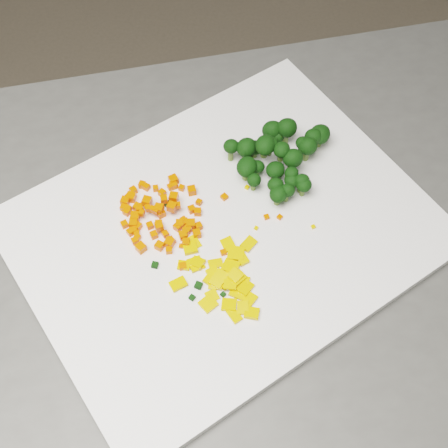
# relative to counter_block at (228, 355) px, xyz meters

# --- Properties ---
(counter_block) EXTENTS (1.09, 0.93, 0.90)m
(counter_block) POSITION_rel_counter_block_xyz_m (0.00, 0.00, 0.00)
(counter_block) COLOR #4A4A48
(counter_block) RESTS_ON ground
(cutting_board) EXTENTS (0.63, 0.62, 0.01)m
(cutting_board) POSITION_rel_counter_block_xyz_m (-0.01, 0.00, 0.46)
(cutting_board) COLOR white
(cutting_board) RESTS_ON counter_block
(carrot_pile) EXTENTS (0.11, 0.11, 0.03)m
(carrot_pile) POSITION_rel_counter_block_xyz_m (-0.09, 0.01, 0.48)
(carrot_pile) COLOR #EC4602
(carrot_pile) RESTS_ON cutting_board
(pepper_pile) EXTENTS (0.13, 0.13, 0.02)m
(pepper_pile) POSITION_rel_counter_block_xyz_m (0.00, -0.06, 0.47)
(pepper_pile) COLOR #EDA80C
(pepper_pile) RESTS_ON cutting_board
(broccoli_pile) EXTENTS (0.13, 0.13, 0.06)m
(broccoli_pile) POSITION_rel_counter_block_xyz_m (0.05, 0.11, 0.49)
(broccoli_pile) COLOR black
(broccoli_pile) RESTS_ON cutting_board
(carrot_cube_0) EXTENTS (0.01, 0.01, 0.01)m
(carrot_cube_0) POSITION_rel_counter_block_xyz_m (-0.12, -0.01, 0.47)
(carrot_cube_0) COLOR #EC4602
(carrot_cube_0) RESTS_ON carrot_pile
(carrot_cube_1) EXTENTS (0.01, 0.01, 0.01)m
(carrot_cube_1) POSITION_rel_counter_block_xyz_m (-0.05, -0.00, 0.47)
(carrot_cube_1) COLOR #EC4602
(carrot_cube_1) RESTS_ON carrot_pile
(carrot_cube_2) EXTENTS (0.01, 0.01, 0.01)m
(carrot_cube_2) POSITION_rel_counter_block_xyz_m (-0.13, 0.03, 0.47)
(carrot_cube_2) COLOR #EC4602
(carrot_cube_2) RESTS_ON carrot_pile
(carrot_cube_3) EXTENTS (0.01, 0.01, 0.01)m
(carrot_cube_3) POSITION_rel_counter_block_xyz_m (-0.11, 0.00, 0.47)
(carrot_cube_3) COLOR #EC4602
(carrot_cube_3) RESTS_ON carrot_pile
(carrot_cube_4) EXTENTS (0.01, 0.01, 0.01)m
(carrot_cube_4) POSITION_rel_counter_block_xyz_m (-0.12, -0.01, 0.47)
(carrot_cube_4) COLOR #EC4602
(carrot_cube_4) RESTS_ON carrot_pile
(carrot_cube_5) EXTENTS (0.01, 0.01, 0.01)m
(carrot_cube_5) POSITION_rel_counter_block_xyz_m (-0.10, 0.04, 0.47)
(carrot_cube_5) COLOR #EC4602
(carrot_cube_5) RESTS_ON carrot_pile
(carrot_cube_6) EXTENTS (0.01, 0.01, 0.01)m
(carrot_cube_6) POSITION_rel_counter_block_xyz_m (-0.05, 0.04, 0.47)
(carrot_cube_6) COLOR #EC4602
(carrot_cube_6) RESTS_ON carrot_pile
(carrot_cube_7) EXTENTS (0.01, 0.01, 0.01)m
(carrot_cube_7) POSITION_rel_counter_block_xyz_m (-0.09, -0.02, 0.47)
(carrot_cube_7) COLOR #EC4602
(carrot_cube_7) RESTS_ON carrot_pile
(carrot_cube_8) EXTENTS (0.01, 0.01, 0.01)m
(carrot_cube_8) POSITION_rel_counter_block_xyz_m (-0.10, 0.01, 0.48)
(carrot_cube_8) COLOR #EC4602
(carrot_cube_8) RESTS_ON carrot_pile
(carrot_cube_9) EXTENTS (0.01, 0.01, 0.01)m
(carrot_cube_9) POSITION_rel_counter_block_xyz_m (-0.07, -0.01, 0.47)
(carrot_cube_9) COLOR #EC4602
(carrot_cube_9) RESTS_ON carrot_pile
(carrot_cube_10) EXTENTS (0.01, 0.01, 0.01)m
(carrot_cube_10) POSITION_rel_counter_block_xyz_m (-0.08, -0.04, 0.47)
(carrot_cube_10) COLOR #EC4602
(carrot_cube_10) RESTS_ON carrot_pile
(carrot_cube_11) EXTENTS (0.01, 0.01, 0.01)m
(carrot_cube_11) POSITION_rel_counter_block_xyz_m (-0.09, 0.03, 0.48)
(carrot_cube_11) COLOR #EC4602
(carrot_cube_11) RESTS_ON carrot_pile
(carrot_cube_12) EXTENTS (0.01, 0.01, 0.01)m
(carrot_cube_12) POSITION_rel_counter_block_xyz_m (-0.04, -0.01, 0.47)
(carrot_cube_12) COLOR #EC4602
(carrot_cube_12) RESTS_ON carrot_pile
(carrot_cube_13) EXTENTS (0.01, 0.01, 0.01)m
(carrot_cube_13) POSITION_rel_counter_block_xyz_m (-0.05, 0.02, 0.47)
(carrot_cube_13) COLOR #EC4602
(carrot_cube_13) RESTS_ON carrot_pile
(carrot_cube_14) EXTENTS (0.01, 0.01, 0.01)m
(carrot_cube_14) POSITION_rel_counter_block_xyz_m (-0.10, 0.01, 0.48)
(carrot_cube_14) COLOR #EC4602
(carrot_cube_14) RESTS_ON carrot_pile
(carrot_cube_15) EXTENTS (0.01, 0.01, 0.01)m
(carrot_cube_15) POSITION_rel_counter_block_xyz_m (-0.08, 0.06, 0.47)
(carrot_cube_15) COLOR #EC4602
(carrot_cube_15) RESTS_ON carrot_pile
(carrot_cube_16) EXTENTS (0.01, 0.01, 0.01)m
(carrot_cube_16) POSITION_rel_counter_block_xyz_m (-0.14, 0.01, 0.47)
(carrot_cube_16) COLOR #EC4602
(carrot_cube_16) RESTS_ON carrot_pile
(carrot_cube_17) EXTENTS (0.01, 0.01, 0.01)m
(carrot_cube_17) POSITION_rel_counter_block_xyz_m (-0.08, 0.03, 0.48)
(carrot_cube_17) COLOR #EC4602
(carrot_cube_17) RESTS_ON carrot_pile
(carrot_cube_18) EXTENTS (0.01, 0.01, 0.01)m
(carrot_cube_18) POSITION_rel_counter_block_xyz_m (-0.05, -0.03, 0.47)
(carrot_cube_18) COLOR #EC4602
(carrot_cube_18) RESTS_ON carrot_pile
(carrot_cube_19) EXTENTS (0.01, 0.01, 0.01)m
(carrot_cube_19) POSITION_rel_counter_block_xyz_m (-0.08, 0.02, 0.48)
(carrot_cube_19) COLOR #EC4602
(carrot_cube_19) RESTS_ON carrot_pile
(carrot_cube_20) EXTENTS (0.01, 0.01, 0.01)m
(carrot_cube_20) POSITION_rel_counter_block_xyz_m (-0.09, 0.01, 0.47)
(carrot_cube_20) COLOR #EC4602
(carrot_cube_20) RESTS_ON carrot_pile
(carrot_cube_21) EXTENTS (0.01, 0.01, 0.01)m
(carrot_cube_21) POSITION_rel_counter_block_xyz_m (-0.13, -0.01, 0.47)
(carrot_cube_21) COLOR #EC4602
(carrot_cube_21) RESTS_ON carrot_pile
(carrot_cube_22) EXTENTS (0.01, 0.01, 0.01)m
(carrot_cube_22) POSITION_rel_counter_block_xyz_m (-0.06, 0.00, 0.47)
(carrot_cube_22) COLOR #EC4602
(carrot_cube_22) RESTS_ON carrot_pile
(carrot_cube_23) EXTENTS (0.01, 0.01, 0.01)m
(carrot_cube_23) POSITION_rel_counter_block_xyz_m (-0.05, -0.01, 0.47)
(carrot_cube_23) COLOR #EC4602
(carrot_cube_23) RESTS_ON carrot_pile
(carrot_cube_24) EXTENTS (0.01, 0.01, 0.01)m
(carrot_cube_24) POSITION_rel_counter_block_xyz_m (-0.13, 0.05, 0.47)
(carrot_cube_24) COLOR #EC4602
(carrot_cube_24) RESTS_ON carrot_pile
(carrot_cube_25) EXTENTS (0.01, 0.01, 0.01)m
(carrot_cube_25) POSITION_rel_counter_block_xyz_m (-0.12, -0.03, 0.47)
(carrot_cube_25) COLOR #EC4602
(carrot_cube_25) RESTS_ON carrot_pile
(carrot_cube_26) EXTENTS (0.01, 0.01, 0.01)m
(carrot_cube_26) POSITION_rel_counter_block_xyz_m (-0.10, -0.01, 0.47)
(carrot_cube_26) COLOR #EC4602
(carrot_cube_26) RESTS_ON carrot_pile
(carrot_cube_27) EXTENTS (0.01, 0.01, 0.01)m
(carrot_cube_27) POSITION_rel_counter_block_xyz_m (-0.09, 0.01, 0.48)
(carrot_cube_27) COLOR #EC4602
(carrot_cube_27) RESTS_ON carrot_pile
(carrot_cube_28) EXTENTS (0.01, 0.01, 0.01)m
(carrot_cube_28) POSITION_rel_counter_block_xyz_m (-0.12, 0.01, 0.47)
(carrot_cube_28) COLOR #EC4602
(carrot_cube_28) RESTS_ON carrot_pile
(carrot_cube_29) EXTENTS (0.01, 0.01, 0.01)m
(carrot_cube_29) POSITION_rel_counter_block_xyz_m (-0.07, -0.03, 0.47)
(carrot_cube_29) COLOR #EC4602
(carrot_cube_29) RESTS_ON carrot_pile
(carrot_cube_30) EXTENTS (0.01, 0.01, 0.01)m
(carrot_cube_30) POSITION_rel_counter_block_xyz_m (-0.13, 0.04, 0.47)
(carrot_cube_30) COLOR #EC4602
(carrot_cube_30) RESTS_ON carrot_pile
(carrot_cube_31) EXTENTS (0.01, 0.01, 0.01)m
(carrot_cube_31) POSITION_rel_counter_block_xyz_m (-0.11, 0.01, 0.48)
(carrot_cube_31) COLOR #EC4602
(carrot_cube_31) RESTS_ON carrot_pile
(carrot_cube_32) EXTENTS (0.01, 0.01, 0.01)m
(carrot_cube_32) POSITION_rel_counter_block_xyz_m (-0.14, 0.01, 0.47)
(carrot_cube_32) COLOR #EC4602
(carrot_cube_32) RESTS_ON carrot_pile
(carrot_cube_33) EXTENTS (0.01, 0.01, 0.01)m
(carrot_cube_33) POSITION_rel_counter_block_xyz_m (-0.11, -0.03, 0.47)
(carrot_cube_33) COLOR #EC4602
(carrot_cube_33) RESTS_ON carrot_pile
(carrot_cube_34) EXTENTS (0.01, 0.01, 0.01)m
(carrot_cube_34) POSITION_rel_counter_block_xyz_m (-0.13, 0.05, 0.47)
(carrot_cube_34) COLOR #EC4602
(carrot_cube_34) RESTS_ON carrot_pile
(carrot_cube_35) EXTENTS (0.01, 0.01, 0.01)m
(carrot_cube_35) POSITION_rel_counter_block_xyz_m (-0.04, -0.00, 0.47)
(carrot_cube_35) COLOR #EC4602
(carrot_cube_35) RESTS_ON carrot_pile
(carrot_cube_36) EXTENTS (0.01, 0.01, 0.01)m
(carrot_cube_36) POSITION_rel_counter_block_xyz_m (-0.07, -0.03, 0.47)
(carrot_cube_36) COLOR #EC4602
(carrot_cube_36) RESTS_ON carrot_pile
(carrot_cube_37) EXTENTS (0.01, 0.01, 0.01)m
(carrot_cube_37) POSITION_rel_counter_block_xyz_m (-0.08, 0.02, 0.47)
(carrot_cube_37) COLOR #EC4602
(carrot_cube_37) RESTS_ON carrot_pile
(carrot_cube_38) EXTENTS (0.01, 0.01, 0.01)m
(carrot_cube_38) POSITION_rel_counter_block_xyz_m (-0.07, 0.02, 0.48)
(carrot_cube_38) COLOR #EC4602
(carrot_cube_38) RESTS_ON carrot_pile
(carrot_cube_39) EXTENTS (0.01, 0.01, 0.01)m
(carrot_cube_39) POSITION_rel_counter_block_xyz_m (-0.06, -0.00, 0.47)
(carrot_cube_39) COLOR #EC4602
(carrot_cube_39) RESTS_ON carrot_pile
(carrot_cube_40) EXTENTS (0.01, 0.01, 0.01)m
(carrot_cube_40) POSITION_rel_counter_block_xyz_m (-0.09, -0.01, 0.48)
(carrot_cube_40) COLOR #EC4602
(carrot_cube_40) RESTS_ON carrot_pile
(carrot_cube_41) EXTENTS (0.02, 0.02, 0.01)m
(carrot_cube_41) POSITION_rel_counter_block_xyz_m (-0.09, 0.06, 0.47)
(carrot_cube_41) COLOR #EC4602
(carrot_cube_41) RESTS_ON carrot_pile
(carrot_cube_42) EXTENTS (0.01, 0.01, 0.01)m
(carrot_cube_42) POSITION_rel_counter_block_xyz_m (-0.14, 0.01, 0.47)
(carrot_cube_42) COLOR #EC4602
(carrot_cube_42) RESTS_ON carrot_pile
(carrot_cube_43) EXTENTS (0.01, 0.01, 0.01)m
(carrot_cube_43) POSITION_rel_counter_block_xyz_m (-0.12, 0.01, 0.47)
(carrot_cube_43) COLOR #EC4602
(carrot_cube_43) RESTS_ON carrot_pile
(carrot_cube_44) EXTENTS (0.01, 0.01, 0.01)m
(carrot_cube_44) POSITION_rel_counter_block_xyz_m (-0.12, 0.05, 0.47)
(carrot_cube_44) COLOR #EC4602
(carrot_cube_44) RESTS_ON carrot_pile
(carrot_cube_45) EXTENTS (0.01, 0.01, 0.01)m
(carrot_cube_45) POSITION_rel_counter_block_xyz_m (-0.12, -0.02, 0.47)
(carrot_cube_45) COLOR #EC4602
(carrot_cube_45) RESTS_ON carrot_pile
(carrot_cube_46) EXTENTS (0.01, 0.01, 0.01)m
(carrot_cube_46) POSITION_rel_counter_block_xyz_m (-0.11, 0.02, 0.48)
(carrot_cube_46) COLOR #EC4602
(carrot_cube_46) RESTS_ON carrot_pile
(carrot_cube_47) EXTENTS (0.01, 0.01, 0.01)m
(carrot_cube_47) POSITION_rel_counter_block_xyz_m (-0.07, -0.03, 0.47)
(carrot_cube_47) COLOR #EC4602
(carrot_cube_47) RESTS_ON carrot_pile
(carrot_cube_48) EXTENTS (0.01, 0.01, 0.01)m
(carrot_cube_48) POSITION_rel_counter_block_xyz_m (-0.07, 0.05, 0.47)
(carrot_cube_48) COLOR #EC4602
(carrot_cube_48) RESTS_ON carrot_pile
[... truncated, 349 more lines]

